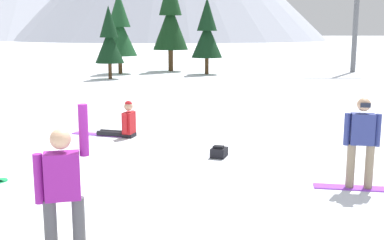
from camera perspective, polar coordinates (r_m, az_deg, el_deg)
name	(u,v)px	position (r m, az deg, el deg)	size (l,w,h in m)	color
snowboarder_foreground	(63,194)	(5.76, -15.18, -8.60)	(1.47, 0.69, 1.99)	yellow
snowboarder_midground	(361,142)	(8.98, 19.66, -2.49)	(1.60, 0.45, 1.66)	#993FD8
snowboarder_background	(123,124)	(12.99, -8.28, -0.49)	(1.85, 0.84, 0.99)	black
backpack_black	(219,152)	(10.82, 3.26, -3.82)	(0.42, 0.55, 0.28)	black
pine_tree_slender	(170,18)	(34.87, -2.61, 12.16)	(2.54, 2.54, 7.03)	#472D19
pine_tree_young	(109,39)	(29.36, -9.91, 9.52)	(1.73, 1.73, 4.37)	#472D19
pine_tree_short	(119,29)	(32.99, -8.71, 10.73)	(2.35, 2.35, 5.52)	#472D19
pine_tree_tall	(207,33)	(32.17, 1.80, 10.42)	(2.07, 2.07, 5.08)	#472D19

